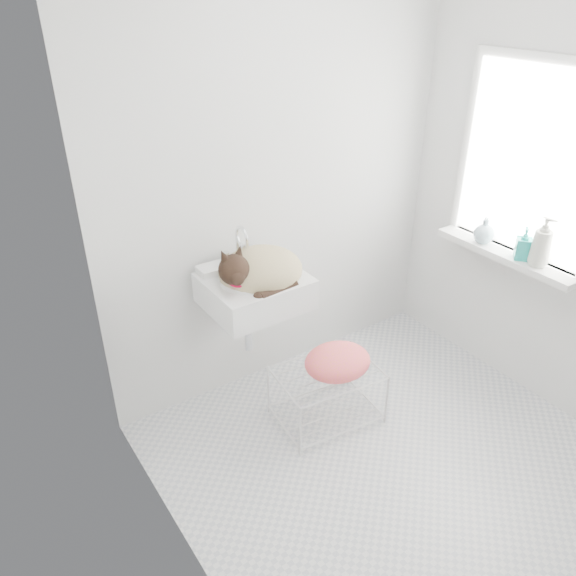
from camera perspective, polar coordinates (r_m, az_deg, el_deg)
floor at (r=3.16m, az=9.89°, el=-16.34°), size 2.20×2.00×0.02m
back_wall at (r=3.16m, az=-0.73°, el=11.04°), size 2.20×0.02×2.50m
right_wall at (r=3.29m, az=26.15°, el=8.78°), size 0.02×2.00×2.50m
left_wall at (r=1.88m, az=-11.94°, el=-3.11°), size 0.02×2.00×2.50m
window_glass at (r=3.34m, az=23.51°, el=11.49°), size 0.01×0.80×1.00m
window_frame at (r=3.33m, az=23.36°, el=11.46°), size 0.04×0.90×1.10m
windowsill at (r=3.46m, az=21.12°, el=3.18°), size 0.16×0.88×0.04m
sink at (r=2.95m, az=-3.42°, el=1.12°), size 0.51×0.45×0.21m
faucet at (r=3.03m, az=-5.27°, el=4.78°), size 0.19×0.13×0.19m
cat at (r=2.92m, az=-3.07°, el=1.75°), size 0.50×0.44×0.29m
wire_rack at (r=3.24m, az=3.93°, el=-10.90°), size 0.59×0.45×0.33m
towel at (r=3.10m, az=5.00°, el=-8.17°), size 0.41×0.32×0.15m
bottle_a at (r=3.35m, az=23.85°, el=2.11°), size 0.10×0.10×0.24m
bottle_b at (r=3.39m, az=22.49°, el=2.77°), size 0.12×0.12×0.18m
bottle_c at (r=3.53m, az=19.07°, el=4.41°), size 0.17×0.17×0.15m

